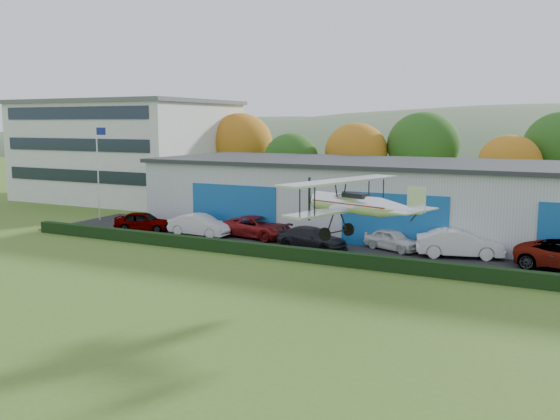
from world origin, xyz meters
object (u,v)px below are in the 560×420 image
at_px(hangar, 417,198).
at_px(car_3, 312,238).
at_px(car_0, 143,221).
at_px(car_4, 393,240).
at_px(office_block, 128,150).
at_px(biplane, 357,203).
at_px(car_1, 200,225).
at_px(flagpole, 99,163).
at_px(car_2, 257,227).
at_px(car_5, 460,243).

relative_size(hangar, car_3, 8.51).
relative_size(car_0, car_4, 1.10).
bearing_deg(hangar, office_block, 167.99).
height_order(car_3, biplane, biplane).
bearing_deg(car_1, flagpole, 80.28).
bearing_deg(car_3, car_1, 96.03).
height_order(flagpole, car_2, flagpole).
height_order(car_2, car_3, car_2).
relative_size(car_1, biplane, 0.64).
xyz_separation_m(car_0, car_1, (4.91, 0.27, 0.05)).
height_order(car_0, car_2, car_2).
height_order(car_0, car_1, car_1).
bearing_deg(car_0, flagpole, 53.55).
distance_m(office_block, biplane, 42.62).
relative_size(flagpole, car_1, 1.71).
distance_m(car_0, car_3, 13.89).
relative_size(office_block, car_1, 4.39).
xyz_separation_m(car_0, car_5, (22.78, 1.63, 0.12)).
height_order(office_block, biplane, office_block).
xyz_separation_m(flagpole, car_2, (15.28, -0.75, -3.99)).
xyz_separation_m(car_1, car_5, (17.86, 1.36, 0.07)).
height_order(office_block, car_5, office_block).
height_order(car_1, car_2, car_1).
bearing_deg(car_0, car_2, -96.48).
bearing_deg(car_4, biplane, -150.18).
bearing_deg(flagpole, car_1, -10.30).
height_order(hangar, car_0, hangar).
bearing_deg(biplane, hangar, 113.46).
bearing_deg(flagpole, hangar, 13.51).
xyz_separation_m(car_3, biplane, (6.23, -9.27, 3.79)).
relative_size(office_block, car_2, 3.86).
height_order(car_2, biplane, biplane).
bearing_deg(hangar, car_5, -57.21).
relative_size(office_block, biplane, 2.82).
bearing_deg(car_4, car_2, 113.36).
relative_size(car_1, car_3, 0.98).
xyz_separation_m(office_block, car_3, (28.41, -15.55, -4.47)).
height_order(car_0, car_3, car_0).
distance_m(car_3, biplane, 11.80).
xyz_separation_m(car_1, car_3, (8.97, -0.49, -0.08)).
distance_m(car_0, car_2, 9.01).
distance_m(hangar, flagpole, 25.68).
bearing_deg(hangar, car_2, -144.98).
bearing_deg(flagpole, car_2, -2.82).
height_order(car_4, biplane, biplane).
height_order(car_5, biplane, biplane).
relative_size(flagpole, car_3, 1.68).
bearing_deg(flagpole, office_block, 121.97).
height_order(hangar, car_5, hangar).
distance_m(office_block, car_0, 21.57).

